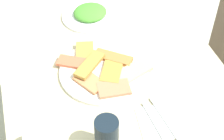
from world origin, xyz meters
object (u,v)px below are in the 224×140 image
object	(u,v)px
soda_can	(107,136)
spoon	(166,120)
salad_plate_greens	(90,14)
paper_napkin	(160,122)
dining_table	(117,96)
fork	(155,123)
pide_platter	(104,70)

from	to	relation	value
soda_can	spoon	distance (m)	0.21
salad_plate_greens	paper_napkin	bearing A→B (deg)	6.98
soda_can	spoon	xyz separation A→B (m)	(-0.04, 0.20, -0.06)
dining_table	soda_can	xyz separation A→B (m)	(0.25, -0.11, 0.15)
soda_can	paper_napkin	distance (m)	0.19
paper_napkin	salad_plate_greens	bearing A→B (deg)	-173.02
paper_napkin	fork	bearing A→B (deg)	-90.00
dining_table	salad_plate_greens	distance (m)	0.38
dining_table	spoon	size ratio (longest dim) A/B	5.44
dining_table	fork	world-z (taller)	fork
dining_table	soda_can	bearing A→B (deg)	-23.81
dining_table	pide_platter	xyz separation A→B (m)	(-0.04, -0.04, 0.10)
fork	spoon	xyz separation A→B (m)	(0.00, 0.04, 0.00)
dining_table	salad_plate_greens	world-z (taller)	salad_plate_greens
fork	spoon	size ratio (longest dim) A/B	0.87
paper_napkin	spoon	size ratio (longest dim) A/B	0.69
soda_can	paper_napkin	bearing A→B (deg)	102.25
dining_table	paper_napkin	world-z (taller)	paper_napkin
pide_platter	salad_plate_greens	world-z (taller)	salad_plate_greens
pide_platter	soda_can	distance (m)	0.30
soda_can	fork	size ratio (longest dim) A/B	0.75
fork	salad_plate_greens	bearing A→B (deg)	-178.78
salad_plate_greens	soda_can	bearing A→B (deg)	-10.02
salad_plate_greens	soda_can	xyz separation A→B (m)	(0.62, -0.11, 0.05)
dining_table	spoon	distance (m)	0.25
dining_table	paper_napkin	xyz separation A→B (m)	(0.21, 0.07, 0.09)
dining_table	spoon	bearing A→B (deg)	22.83
paper_napkin	spoon	world-z (taller)	spoon
pide_platter	soda_can	size ratio (longest dim) A/B	2.59
dining_table	spoon	world-z (taller)	spoon
fork	dining_table	bearing A→B (deg)	-170.02
fork	paper_napkin	bearing A→B (deg)	86.01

